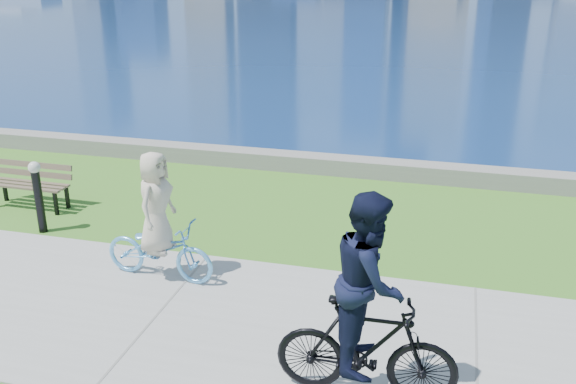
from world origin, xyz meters
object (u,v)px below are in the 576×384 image
park_bench (31,181)px  bollard_lamp (38,192)px  cyclist_man (368,316)px  cyclist_woman (158,233)px

park_bench → bollard_lamp: bearing=-47.3°
park_bench → cyclist_man: (6.74, -3.84, 0.50)m
park_bench → cyclist_man: size_ratio=0.67×
bollard_lamp → cyclist_woman: (2.65, -1.00, 0.01)m
cyclist_woman → park_bench: bearing=64.8°
park_bench → bollard_lamp: bollard_lamp is taller
park_bench → cyclist_man: 7.78m
bollard_lamp → cyclist_woman: 2.83m
bollard_lamp → cyclist_man: (5.87, -2.86, 0.27)m
bollard_lamp → cyclist_man: cyclist_man is taller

